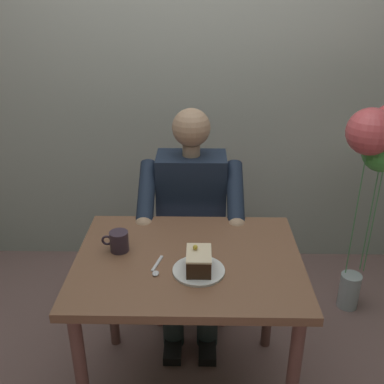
{
  "coord_description": "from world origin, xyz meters",
  "views": [
    {
      "loc": [
        -0.04,
        1.52,
        1.74
      ],
      "look_at": [
        -0.01,
        -0.1,
        0.99
      ],
      "focal_mm": 41.42,
      "sensor_mm": 36.0,
      "label": 1
    }
  ],
  "objects_px": {
    "seated_person": "(191,221)",
    "dining_table": "(189,278)",
    "dessert_spoon": "(156,269)",
    "cake_slice": "(199,261)",
    "balloon_display": "(376,152)",
    "coffee_cup": "(119,241)",
    "chair": "(192,226)"
  },
  "relations": [
    {
      "from": "cake_slice",
      "to": "dessert_spoon",
      "type": "distance_m",
      "value": 0.17
    },
    {
      "from": "seated_person",
      "to": "coffee_cup",
      "type": "height_order",
      "value": "seated_person"
    },
    {
      "from": "dining_table",
      "to": "balloon_display",
      "type": "relative_size",
      "value": 0.76
    },
    {
      "from": "dining_table",
      "to": "seated_person",
      "type": "bearing_deg",
      "value": -90.0
    },
    {
      "from": "chair",
      "to": "dessert_spoon",
      "type": "distance_m",
      "value": 0.83
    },
    {
      "from": "chair",
      "to": "coffee_cup",
      "type": "bearing_deg",
      "value": 65.78
    },
    {
      "from": "cake_slice",
      "to": "dessert_spoon",
      "type": "bearing_deg",
      "value": -3.63
    },
    {
      "from": "coffee_cup",
      "to": "balloon_display",
      "type": "bearing_deg",
      "value": -154.01
    },
    {
      "from": "dessert_spoon",
      "to": "balloon_display",
      "type": "xyz_separation_m",
      "value": [
        -1.08,
        -0.75,
        0.22
      ]
    },
    {
      "from": "chair",
      "to": "dessert_spoon",
      "type": "relative_size",
      "value": 6.3
    },
    {
      "from": "seated_person",
      "to": "dessert_spoon",
      "type": "distance_m",
      "value": 0.63
    },
    {
      "from": "coffee_cup",
      "to": "dining_table",
      "type": "bearing_deg",
      "value": 169.94
    },
    {
      "from": "balloon_display",
      "to": "chair",
      "type": "bearing_deg",
      "value": -2.28
    },
    {
      "from": "dining_table",
      "to": "cake_slice",
      "type": "height_order",
      "value": "cake_slice"
    },
    {
      "from": "coffee_cup",
      "to": "seated_person",
      "type": "bearing_deg",
      "value": -121.67
    },
    {
      "from": "coffee_cup",
      "to": "chair",
      "type": "bearing_deg",
      "value": -114.22
    },
    {
      "from": "dessert_spoon",
      "to": "dining_table",
      "type": "bearing_deg",
      "value": -145.18
    },
    {
      "from": "coffee_cup",
      "to": "balloon_display",
      "type": "relative_size",
      "value": 0.09
    },
    {
      "from": "coffee_cup",
      "to": "balloon_display",
      "type": "distance_m",
      "value": 1.4
    },
    {
      "from": "seated_person",
      "to": "cake_slice",
      "type": "relative_size",
      "value": 8.82
    },
    {
      "from": "dining_table",
      "to": "seated_person",
      "type": "height_order",
      "value": "seated_person"
    },
    {
      "from": "dessert_spoon",
      "to": "balloon_display",
      "type": "bearing_deg",
      "value": -145.38
    },
    {
      "from": "coffee_cup",
      "to": "dessert_spoon",
      "type": "distance_m",
      "value": 0.22
    },
    {
      "from": "chair",
      "to": "balloon_display",
      "type": "distance_m",
      "value": 1.07
    },
    {
      "from": "seated_person",
      "to": "dining_table",
      "type": "bearing_deg",
      "value": 90.0
    },
    {
      "from": "seated_person",
      "to": "coffee_cup",
      "type": "xyz_separation_m",
      "value": [
        0.29,
        0.47,
        0.16
      ]
    },
    {
      "from": "dining_table",
      "to": "dessert_spoon",
      "type": "height_order",
      "value": "dessert_spoon"
    },
    {
      "from": "seated_person",
      "to": "balloon_display",
      "type": "height_order",
      "value": "balloon_display"
    },
    {
      "from": "cake_slice",
      "to": "seated_person",
      "type": "bearing_deg",
      "value": -86.11
    },
    {
      "from": "dining_table",
      "to": "cake_slice",
      "type": "bearing_deg",
      "value": 113.67
    },
    {
      "from": "dining_table",
      "to": "chair",
      "type": "xyz_separation_m",
      "value": [
        0.0,
        -0.7,
        -0.14
      ]
    },
    {
      "from": "chair",
      "to": "coffee_cup",
      "type": "xyz_separation_m",
      "value": [
        0.29,
        0.65,
        0.29
      ]
    }
  ]
}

